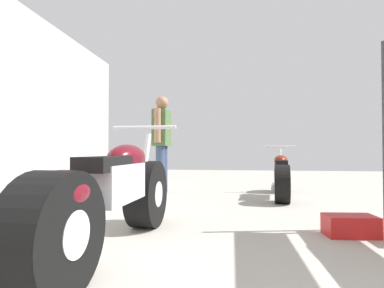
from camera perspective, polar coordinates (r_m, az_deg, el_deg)
ground_plane at (r=3.46m, az=-1.45°, el=-14.08°), size 17.56×17.56×0.00m
motorcycle_maroon_cruiser at (r=2.41m, az=-14.55°, el=-9.58°), size 0.64×2.18×1.01m
motorcycle_black_naked at (r=5.28m, az=16.28°, el=-5.72°), size 0.57×1.85×0.86m
mechanic_in_blue at (r=5.64m, az=-5.66°, el=1.12°), size 0.27×0.71×1.77m
red_toolbox at (r=3.17m, az=27.41°, el=-13.37°), size 0.46×0.28×0.19m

